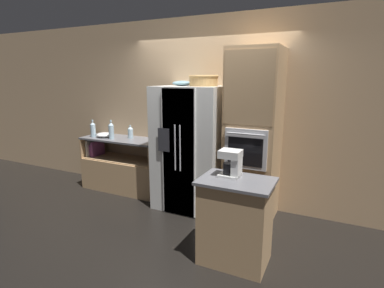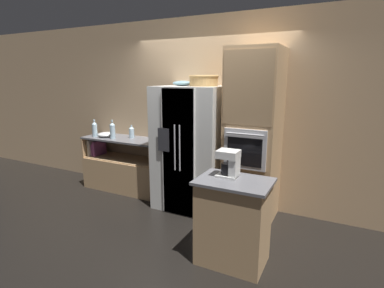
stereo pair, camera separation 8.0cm
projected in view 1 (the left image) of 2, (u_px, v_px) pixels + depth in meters
ground_plane at (197, 208)px, 4.50m from camera, size 20.00×20.00×0.00m
wall_back at (210, 112)px, 4.59m from camera, size 12.00×0.06×2.80m
counter_left at (124, 171)px, 5.19m from camera, size 1.45×0.55×0.91m
refrigerator at (191, 148)px, 4.39m from camera, size 0.99×0.80×1.80m
wall_oven at (253, 137)px, 3.99m from camera, size 0.65×0.74×2.29m
island_counter at (235, 221)px, 3.12m from camera, size 0.75×0.54×0.91m
wicker_basket at (204, 80)px, 4.13m from camera, size 0.41×0.41×0.15m
fruit_bowl at (182, 83)px, 4.35m from camera, size 0.29×0.29×0.07m
bottle_tall at (130, 132)px, 5.04m from camera, size 0.09×0.09×0.22m
bottle_short at (93, 129)px, 5.16m from camera, size 0.09×0.09×0.30m
bottle_wide at (111, 130)px, 4.99m from camera, size 0.09×0.09×0.32m
mixing_bowl at (105, 135)px, 5.16m from camera, size 0.27×0.27×0.08m
coffee_maker at (232, 162)px, 3.08m from camera, size 0.22×0.19×0.28m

